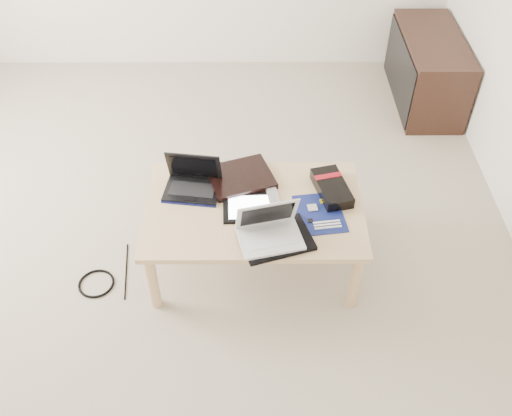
{
  "coord_description": "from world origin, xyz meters",
  "views": [
    {
      "loc": [
        0.53,
        -2.18,
        2.4
      ],
      "look_at": [
        0.54,
        -0.12,
        0.39
      ],
      "focal_mm": 40.0,
      "sensor_mm": 36.0,
      "label": 1
    }
  ],
  "objects_px": {
    "netbook": "(193,183)",
    "white_laptop": "(269,230)",
    "coffee_table": "(254,214)",
    "gpu_box": "(332,188)",
    "media_cabinet": "(426,70)"
  },
  "relations": [
    {
      "from": "media_cabinet",
      "to": "netbook",
      "type": "distance_m",
      "value": 2.13
    },
    {
      "from": "coffee_table",
      "to": "gpu_box",
      "type": "distance_m",
      "value": 0.42
    },
    {
      "from": "coffee_table",
      "to": "netbook",
      "type": "height_order",
      "value": "netbook"
    },
    {
      "from": "media_cabinet",
      "to": "white_laptop",
      "type": "bearing_deg",
      "value": -123.28
    },
    {
      "from": "netbook",
      "to": "white_laptop",
      "type": "distance_m",
      "value": 0.53
    },
    {
      "from": "media_cabinet",
      "to": "netbook",
      "type": "height_order",
      "value": "netbook"
    },
    {
      "from": "white_laptop",
      "to": "netbook",
      "type": "bearing_deg",
      "value": 137.17
    },
    {
      "from": "white_laptop",
      "to": "coffee_table",
      "type": "bearing_deg",
      "value": 108.11
    },
    {
      "from": "white_laptop",
      "to": "gpu_box",
      "type": "relative_size",
      "value": 1.08
    },
    {
      "from": "media_cabinet",
      "to": "white_laptop",
      "type": "height_order",
      "value": "white_laptop"
    },
    {
      "from": "coffee_table",
      "to": "netbook",
      "type": "distance_m",
      "value": 0.35
    },
    {
      "from": "netbook",
      "to": "gpu_box",
      "type": "distance_m",
      "value": 0.72
    },
    {
      "from": "coffee_table",
      "to": "white_laptop",
      "type": "relative_size",
      "value": 3.3
    },
    {
      "from": "coffee_table",
      "to": "gpu_box",
      "type": "height_order",
      "value": "gpu_box"
    },
    {
      "from": "coffee_table",
      "to": "gpu_box",
      "type": "bearing_deg",
      "value": 14.81
    }
  ]
}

